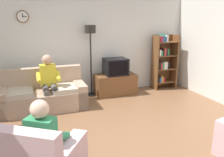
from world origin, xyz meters
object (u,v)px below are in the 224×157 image
at_px(tv, 116,67).
at_px(person_on_couch, 49,80).
at_px(tv_stand, 115,84).
at_px(person_in_left_armchair, 46,137).
at_px(bookshelf, 163,61).
at_px(floor_lamp, 90,41).
at_px(couch, 43,95).

relative_size(tv, person_on_couch, 0.48).
height_order(tv, person_on_couch, person_on_couch).
distance_m(tv_stand, person_in_left_armchair, 3.62).
height_order(tv_stand, bookshelf, bookshelf).
height_order(floor_lamp, person_in_left_armchair, floor_lamp).
distance_m(person_on_couch, person_in_left_armchair, 2.45).
bearing_deg(tv, bookshelf, 3.51).
height_order(couch, bookshelf, bookshelf).
xyz_separation_m(tv_stand, floor_lamp, (-0.64, 0.10, 1.18)).
relative_size(floor_lamp, person_in_left_armchair, 1.65).
bearing_deg(person_on_couch, couch, 143.75).
bearing_deg(tv_stand, bookshelf, 2.58).
distance_m(bookshelf, person_in_left_armchair, 4.67).
xyz_separation_m(tv_stand, tv, (0.00, -0.02, 0.49)).
height_order(bookshelf, person_in_left_armchair, bookshelf).
bearing_deg(person_on_couch, floor_lamp, 29.39).
bearing_deg(person_in_left_armchair, couch, 87.81).
bearing_deg(tv, couch, -168.09).
relative_size(tv, bookshelf, 0.38).
relative_size(floor_lamp, person_on_couch, 1.49).
height_order(tv_stand, tv, tv).
xyz_separation_m(bookshelf, floor_lamp, (-2.14, 0.03, 0.63)).
bearing_deg(floor_lamp, person_on_couch, -150.61).
bearing_deg(person_in_left_armchair, tv_stand, 55.83).
bearing_deg(person_on_couch, tv_stand, 16.94).
bearing_deg(tv_stand, person_on_couch, -163.06).
bearing_deg(tv_stand, person_in_left_armchair, -124.17).
relative_size(tv_stand, person_in_left_armchair, 0.98).
relative_size(tv_stand, tv, 1.83).
distance_m(tv_stand, person_on_couch, 1.90).
distance_m(floor_lamp, person_in_left_armchair, 3.48).
bearing_deg(floor_lamp, bookshelf, -0.83).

